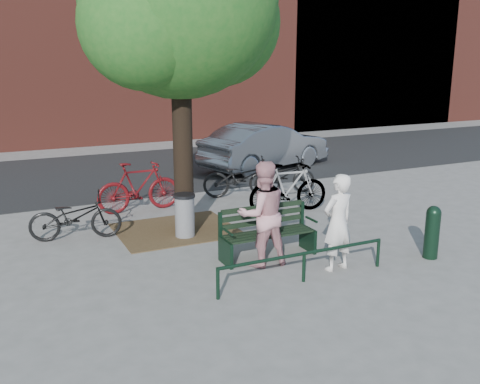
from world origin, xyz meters
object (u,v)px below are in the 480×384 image
person_right (262,214)px  bollard (432,230)px  parked_car (265,146)px  park_bench (266,231)px  person_left (338,222)px  bicycle_c (242,178)px  litter_bin (185,215)px

person_right → bollard: 3.09m
person_right → parked_car: bearing=-114.1°
park_bench → person_left: bearing=-53.8°
person_left → bollard: bearing=162.6°
park_bench → bicycle_c: 4.21m
litter_bin → park_bench: bearing=-59.7°
person_left → bicycle_c: 5.08m
park_bench → litter_bin: 1.91m
park_bench → bicycle_c: bicycle_c is taller
bollard → person_left: bearing=171.1°
bollard → litter_bin: bearing=140.1°
park_bench → parked_car: bearing=62.0°
bollard → bicycle_c: size_ratio=0.49×
park_bench → bollard: bearing=-27.3°
bicycle_c → park_bench: bearing=-177.3°
parked_car → bollard: bearing=156.1°
park_bench → parked_car: size_ratio=0.39×
park_bench → parked_car: 7.89m
parked_car → bicycle_c: bearing=126.1°
litter_bin → bicycle_c: bearing=44.2°
park_bench → litter_bin: bearing=120.3°
person_right → bicycle_c: person_right is taller
bicycle_c → parked_car: parked_car is taller
litter_bin → bicycle_c: bicycle_c is taller
litter_bin → parked_car: (4.66, 5.31, 0.29)m
person_right → bollard: person_right is taller
person_right → litter_bin: size_ratio=2.08×
litter_bin → parked_car: 7.07m
bicycle_c → bollard: bearing=-144.8°
litter_bin → bicycle_c: 3.32m
person_left → park_bench: bearing=-62.4°
park_bench → person_left: 1.37m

